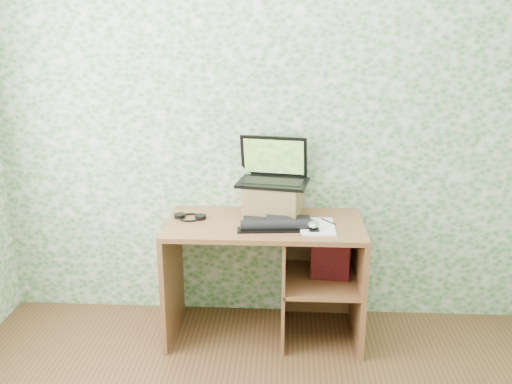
# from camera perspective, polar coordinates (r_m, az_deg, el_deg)

# --- Properties ---
(wall_back) EXTENTS (3.50, 0.00, 3.50)m
(wall_back) POSITION_cam_1_polar(r_m,az_deg,el_deg) (3.62, 1.12, 6.82)
(wall_back) COLOR white
(wall_back) RESTS_ON ground
(desk) EXTENTS (1.20, 0.60, 0.75)m
(desk) POSITION_cam_1_polar(r_m,az_deg,el_deg) (3.59, 2.13, -6.97)
(desk) COLOR brown
(desk) RESTS_ON floor
(riser) EXTENTS (0.38, 0.33, 0.20)m
(riser) POSITION_cam_1_polar(r_m,az_deg,el_deg) (3.57, 1.69, -0.77)
(riser) COLOR olive
(riser) RESTS_ON desk
(laptop) EXTENTS (0.47, 0.37, 0.28)m
(laptop) POSITION_cam_1_polar(r_m,az_deg,el_deg) (3.57, 1.74, 2.02)
(laptop) COLOR black
(laptop) RESTS_ON riser
(keyboard) EXTENTS (0.47, 0.27, 0.06)m
(keyboard) POSITION_cam_1_polar(r_m,az_deg,el_deg) (3.39, 2.12, -3.15)
(keyboard) COLOR black
(keyboard) RESTS_ON desk
(headphones) EXTENTS (0.20, 0.16, 0.02)m
(headphones) POSITION_cam_1_polar(r_m,az_deg,el_deg) (3.56, -6.60, -2.49)
(headphones) COLOR black
(headphones) RESTS_ON desk
(notepad) EXTENTS (0.21, 0.29, 0.01)m
(notepad) POSITION_cam_1_polar(r_m,az_deg,el_deg) (3.40, 6.12, -3.47)
(notepad) COLOR white
(notepad) RESTS_ON desk
(mouse) EXTENTS (0.08, 0.12, 0.04)m
(mouse) POSITION_cam_1_polar(r_m,az_deg,el_deg) (3.33, 5.75, -3.40)
(mouse) COLOR #B3B3B6
(mouse) RESTS_ON notepad
(pen) EXTENTS (0.09, 0.11, 0.01)m
(pen) POSITION_cam_1_polar(r_m,az_deg,el_deg) (3.46, 7.25, -2.93)
(pen) COLOR black
(pen) RESTS_ON notepad
(red_box) EXTENTS (0.24, 0.09, 0.28)m
(red_box) POSITION_cam_1_polar(r_m,az_deg,el_deg) (3.55, 7.43, -6.50)
(red_box) COLOR maroon
(red_box) RESTS_ON desk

